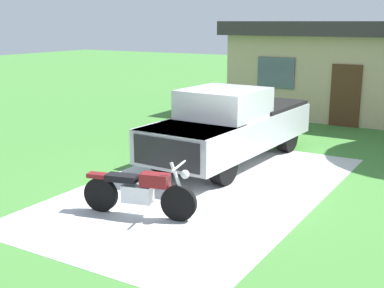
{
  "coord_description": "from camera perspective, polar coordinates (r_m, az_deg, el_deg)",
  "views": [
    {
      "loc": [
        5.1,
        -9.07,
        3.5
      ],
      "look_at": [
        -0.43,
        0.16,
        0.9
      ],
      "focal_mm": 47.62,
      "sensor_mm": 36.0,
      "label": 1
    }
  ],
  "objects": [
    {
      "name": "pickup_truck",
      "position": [
        13.0,
        4.53,
        2.25
      ],
      "size": [
        2.25,
        5.71,
        1.9
      ],
      "color": "black",
      "rests_on": "ground"
    },
    {
      "name": "ground_plane",
      "position": [
        10.98,
        1.5,
        -5.01
      ],
      "size": [
        80.0,
        80.0,
        0.0
      ],
      "primitive_type": "plane",
      "color": "#417D35"
    },
    {
      "name": "neighbor_house",
      "position": [
        20.36,
        18.74,
        8.07
      ],
      "size": [
        9.6,
        5.6,
        3.5
      ],
      "color": "tan",
      "rests_on": "ground"
    },
    {
      "name": "motorcycle",
      "position": [
        9.39,
        -5.9,
        -5.3
      ],
      "size": [
        2.18,
        0.85,
        1.09
      ],
      "color": "black",
      "rests_on": "ground"
    },
    {
      "name": "driveway_pad",
      "position": [
        10.98,
        1.5,
        -4.99
      ],
      "size": [
        4.77,
        8.2,
        0.01
      ],
      "primitive_type": "cube",
      "color": "silver",
      "rests_on": "ground"
    }
  ]
}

